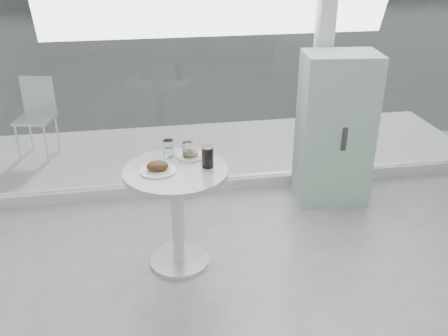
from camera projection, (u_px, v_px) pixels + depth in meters
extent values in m
cube|color=silver|center=(222.00, 183.00, 4.75)|extent=(5.00, 0.12, 0.10)
cube|color=silver|center=(325.00, 24.00, 4.25)|extent=(0.14, 0.14, 3.00)
cube|color=white|center=(127.00, 43.00, 4.04)|extent=(3.21, 0.02, 2.60)
cube|color=white|center=(408.00, 33.00, 4.41)|extent=(1.41, 0.02, 2.60)
cylinder|color=silver|center=(180.00, 260.00, 3.71)|extent=(0.44, 0.44, 0.03)
cylinder|color=silver|center=(178.00, 219.00, 3.56)|extent=(0.09, 0.09, 0.70)
cylinder|color=silver|center=(176.00, 172.00, 3.39)|extent=(0.72, 0.72, 0.04)
cube|color=silver|center=(210.00, 152.00, 5.47)|extent=(5.60, 1.60, 0.05)
cube|color=#373737|center=(156.00, 2.00, 16.29)|extent=(40.00, 24.00, 0.00)
cube|color=#A5D3B9|center=(335.00, 130.00, 4.31)|extent=(0.66, 0.47, 1.33)
cube|color=#333333|center=(344.00, 139.00, 4.12)|extent=(0.04, 0.02, 0.20)
cylinder|color=silver|center=(18.00, 143.00, 5.12)|extent=(0.02, 0.02, 0.40)
cylinder|color=silver|center=(46.00, 144.00, 5.10)|extent=(0.02, 0.02, 0.40)
cylinder|color=silver|center=(31.00, 132.00, 5.39)|extent=(0.02, 0.02, 0.40)
cylinder|color=silver|center=(57.00, 133.00, 5.37)|extent=(0.02, 0.02, 0.40)
cube|color=silver|center=(35.00, 119.00, 5.15)|extent=(0.43, 0.43, 0.03)
cube|color=silver|center=(38.00, 95.00, 5.21)|extent=(0.35, 0.11, 0.40)
cylinder|color=white|center=(158.00, 171.00, 3.35)|extent=(0.25, 0.25, 0.01)
cube|color=white|center=(161.00, 170.00, 3.34)|extent=(0.12, 0.11, 0.00)
ellipsoid|color=#38210F|center=(157.00, 166.00, 3.34)|extent=(0.15, 0.12, 0.06)
ellipsoid|color=#38210F|center=(163.00, 165.00, 3.36)|extent=(0.07, 0.07, 0.04)
cylinder|color=white|center=(191.00, 156.00, 3.56)|extent=(0.20, 0.20, 0.01)
torus|color=tan|center=(191.00, 153.00, 3.55)|extent=(0.11, 0.11, 0.04)
cylinder|color=white|center=(168.00, 148.00, 3.55)|extent=(0.07, 0.07, 0.12)
cylinder|color=white|center=(169.00, 151.00, 3.56)|extent=(0.06, 0.06, 0.07)
cylinder|color=white|center=(188.00, 151.00, 3.51)|extent=(0.08, 0.08, 0.12)
cylinder|color=white|center=(188.00, 154.00, 3.52)|extent=(0.06, 0.06, 0.07)
cylinder|color=white|center=(208.00, 156.00, 3.38)|extent=(0.08, 0.08, 0.15)
cylinder|color=black|center=(208.00, 157.00, 3.39)|extent=(0.07, 0.07, 0.14)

